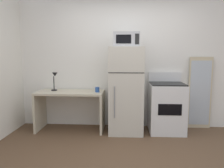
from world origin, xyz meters
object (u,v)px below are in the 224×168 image
Objects in this scene: refrigerator at (126,90)px; oven_range at (166,107)px; desk at (71,103)px; desk_lamp at (55,78)px; coffee_mug at (97,90)px; microwave at (126,40)px; leaning_mirror at (200,93)px.

refrigerator is 1.43× the size of oven_range.
desk_lamp is (-0.32, 0.06, 0.46)m from desk.
desk is 0.59m from coffee_mug.
refrigerator is 3.42× the size of microwave.
desk is 0.56m from desk_lamp.
desk_lamp reaches higher than oven_range.
coffee_mug is at bearing -177.19° from oven_range.
coffee_mug reaches higher than desk.
desk is at bearing 177.22° from microwave.
desk is at bearing 178.37° from refrigerator.
leaning_mirror is (1.97, 0.32, -0.10)m from coffee_mug.
leaning_mirror is at bearing 5.84° from desk.
coffee_mug is 1.33m from oven_range.
microwave is 1.45m from oven_range.
oven_range is (0.76, 0.05, -1.24)m from microwave.
desk_lamp is at bearing 178.44° from oven_range.
desk_lamp is 1.39m from refrigerator.
oven_range is (0.76, 0.03, -0.32)m from refrigerator.
desk_lamp reaches higher than desk.
desk_lamp is at bearing 169.60° from desk.
microwave reaches higher than desk.
microwave is (0.53, 0.01, 0.91)m from coffee_mug.
leaning_mirror is (1.44, 0.31, -1.01)m from microwave.
desk is at bearing -174.16° from leaning_mirror.
refrigerator reaches higher than desk.
microwave is at bearing -167.99° from leaning_mirror.
leaning_mirror is at bearing 9.18° from coffee_mug.
microwave is at bearing -2.78° from desk.
oven_range reaches higher than desk.
coffee_mug is at bearing -178.70° from microwave.
refrigerator reaches higher than desk_lamp.
leaning_mirror reaches higher than oven_range.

